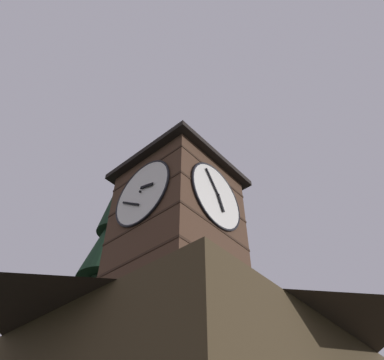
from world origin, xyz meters
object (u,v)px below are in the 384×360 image
Objects in this scene: pine_tree_behind at (92,352)px; flying_bird_high at (186,140)px; clock_tower at (178,216)px; flying_bird_low at (217,164)px; moon at (65,359)px.

flying_bird_high reaches higher than pine_tree_behind.
clock_tower is 8.26m from pine_tree_behind.
flying_bird_high is at bearing -21.70° from flying_bird_low.
pine_tree_behind is 13.13m from flying_bird_high.
flying_bird_high is (-2.48, -1.92, 8.50)m from clock_tower.
pine_tree_behind is at bearing 61.87° from moon.
flying_bird_high is 2.54m from flying_bird_low.
clock_tower is at bearing 75.38° from pine_tree_behind.
pine_tree_behind reaches higher than clock_tower.
flying_bird_low is (-2.11, 0.84, -1.14)m from flying_bird_high.
flying_bird_high is 1.09× the size of flying_bird_low.
clock_tower is at bearing 65.18° from moon.
flying_bird_low reaches higher than clock_tower.
flying_bird_high reaches higher than moon.
flying_bird_low is at bearing 72.92° from moon.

